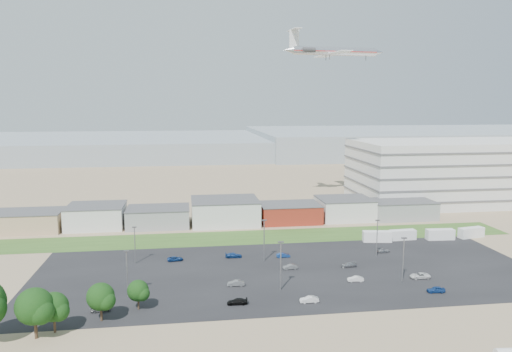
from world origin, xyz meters
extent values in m
plane|color=#967A5F|center=(0.00, 0.00, 0.00)|extent=(700.00, 700.00, 0.00)
cube|color=black|center=(5.00, 20.00, 0.01)|extent=(120.00, 50.00, 0.01)
cube|color=#345720|center=(0.00, 52.00, 0.01)|extent=(160.00, 16.00, 0.02)
cube|color=silver|center=(90.00, 95.00, 12.50)|extent=(80.00, 40.00, 25.00)
imported|color=silver|center=(34.22, 11.15, 0.63)|extent=(4.69, 2.40, 1.27)
imported|color=silver|center=(18.83, 11.32, 0.60)|extent=(3.75, 1.62, 1.20)
imported|color=navy|center=(33.60, 2.46, 0.65)|extent=(3.95, 1.91, 1.30)
imported|color=black|center=(-9.12, 2.18, 0.60)|extent=(4.22, 1.94, 1.20)
imported|color=#595B5E|center=(-8.34, 12.42, 0.63)|extent=(3.89, 1.53, 1.26)
imported|color=navy|center=(-6.84, 32.85, 0.63)|extent=(4.35, 1.81, 1.26)
imported|color=#595B5E|center=(5.93, 21.70, 0.59)|extent=(3.69, 1.55, 1.18)
imported|color=#A5A5AA|center=(33.80, 31.48, 0.56)|extent=(3.36, 1.46, 1.13)
imported|color=navy|center=(-21.97, 32.23, 0.56)|extent=(4.20, 2.35, 1.11)
imported|color=#595B5E|center=(-35.76, 2.48, 0.55)|extent=(3.95, 1.92, 1.11)
imported|color=navy|center=(6.09, 31.19, 0.59)|extent=(3.61, 1.31, 1.18)
imported|color=#A5A5AA|center=(20.55, 21.17, 0.57)|extent=(4.06, 2.02, 1.13)
imported|color=silver|center=(5.46, 1.06, 0.63)|extent=(3.84, 1.36, 1.26)
camera|label=1|loc=(-18.94, -92.85, 40.10)|focal=35.00mm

